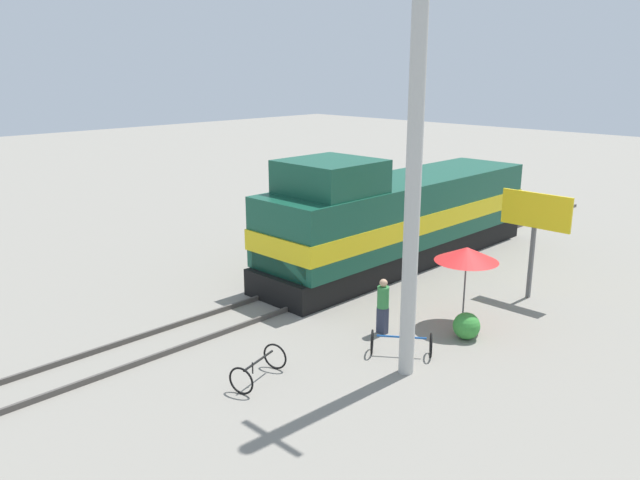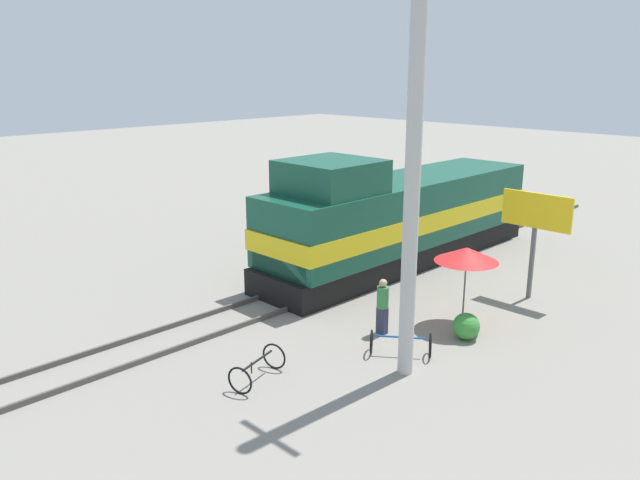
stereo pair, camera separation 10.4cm
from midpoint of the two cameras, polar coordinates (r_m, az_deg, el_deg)
The scene contains 11 objects.
ground_plane at distance 21.66m, azimuth -0.47°, elevation -4.61°, with size 120.00×120.00×0.00m, color gray.
rail_near at distance 22.12m, azimuth -1.79°, elevation -3.98°, with size 0.08×39.18×0.15m, color #4C4742.
rail_far at distance 21.16m, azimuth 0.90°, elevation -4.89°, with size 0.08×39.18×0.15m, color #4C4742.
locomotive at distance 24.24m, azimuth 6.80°, elevation 2.00°, with size 3.14×13.57×4.46m.
utility_pole at distance 14.57m, azimuth 8.49°, elevation 9.22°, with size 1.80×0.38×11.66m.
vendor_umbrella at distance 18.67m, azimuth 13.11°, elevation -1.28°, with size 1.88×1.88×2.40m.
billboard_sign at distance 21.36m, azimuth 18.95°, elevation 1.93°, with size 2.37×0.12×3.57m.
shrub_cluster at distance 18.28m, azimuth 13.09°, elevation -7.66°, with size 0.77×0.77×0.77m, color #388C38.
person_bystander at distance 18.06m, azimuth 5.61°, elevation -5.86°, with size 0.34×0.34×1.65m.
bicycle at distance 16.99m, azimuth 7.27°, elevation -9.35°, with size 1.69×1.50×0.67m.
bicycle_spare at distance 15.64m, azimuth -5.82°, elevation -11.55°, with size 1.09×1.65×0.69m.
Camera 1 is at (14.41, -14.35, 7.45)m, focal length 35.00 mm.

